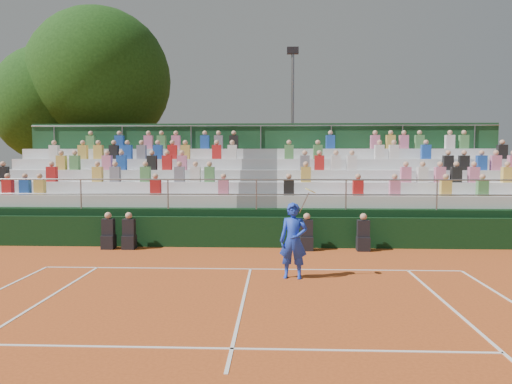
{
  "coord_description": "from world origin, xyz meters",
  "views": [
    {
      "loc": [
        0.68,
        -12.96,
        2.95
      ],
      "look_at": [
        0.0,
        3.5,
        1.8
      ],
      "focal_mm": 35.0,
      "sensor_mm": 36.0,
      "label": 1
    }
  ],
  "objects_px": {
    "tennis_player": "(293,241)",
    "tree_west": "(52,105)",
    "floodlight_mast": "(292,118)",
    "tree_east": "(99,80)"
  },
  "relations": [
    {
      "from": "tennis_player",
      "to": "tree_west",
      "type": "xyz_separation_m",
      "value": [
        -11.89,
        13.22,
        4.71
      ]
    },
    {
      "from": "tree_west",
      "to": "floodlight_mast",
      "type": "xyz_separation_m",
      "value": [
        12.29,
        0.97,
        -0.64
      ]
    },
    {
      "from": "tree_west",
      "to": "tree_east",
      "type": "height_order",
      "value": "tree_east"
    },
    {
      "from": "tennis_player",
      "to": "tree_west",
      "type": "height_order",
      "value": "tree_west"
    },
    {
      "from": "tree_east",
      "to": "floodlight_mast",
      "type": "xyz_separation_m",
      "value": [
        9.86,
        0.92,
        -1.88
      ]
    },
    {
      "from": "tree_east",
      "to": "floodlight_mast",
      "type": "relative_size",
      "value": 1.22
    },
    {
      "from": "tree_west",
      "to": "tennis_player",
      "type": "bearing_deg",
      "value": -48.03
    },
    {
      "from": "tennis_player",
      "to": "tree_west",
      "type": "relative_size",
      "value": 0.26
    },
    {
      "from": "tree_west",
      "to": "floodlight_mast",
      "type": "bearing_deg",
      "value": 4.5
    },
    {
      "from": "tree_west",
      "to": "floodlight_mast",
      "type": "distance_m",
      "value": 12.35
    }
  ]
}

